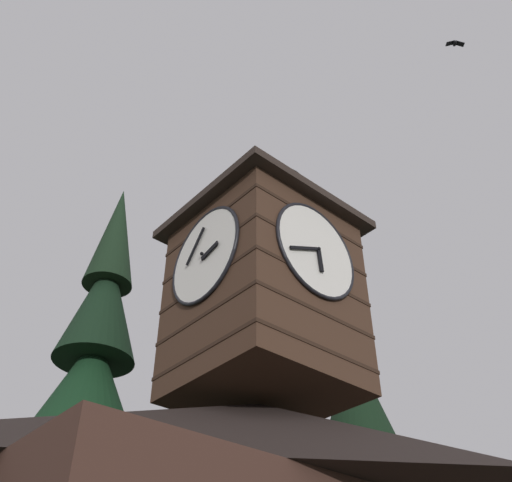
# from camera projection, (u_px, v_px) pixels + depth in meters

# --- Properties ---
(clock_tower) EXTENTS (4.76, 4.76, 7.95)m
(clock_tower) POSITION_uv_depth(u_px,v_px,m) (264.00, 282.00, 16.93)
(clock_tower) COLOR #422B1E
(clock_tower) RESTS_ON building_main
(pine_tree_behind) EXTENTS (5.02, 5.02, 16.92)m
(pine_tree_behind) POSITION_uv_depth(u_px,v_px,m) (74.00, 471.00, 16.12)
(pine_tree_behind) COLOR #473323
(pine_tree_behind) RESTS_ON ground_plane
(flying_bird_high) EXTENTS (0.64, 0.55, 0.16)m
(flying_bird_high) POSITION_uv_depth(u_px,v_px,m) (455.00, 43.00, 22.12)
(flying_bird_high) COLOR black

